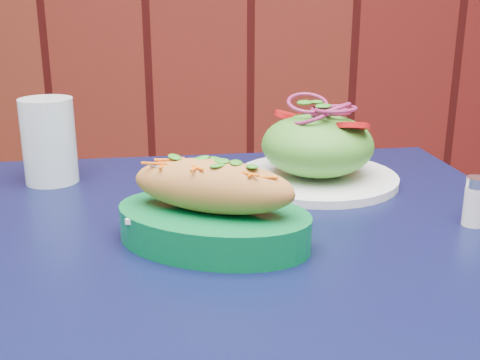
{
  "coord_description": "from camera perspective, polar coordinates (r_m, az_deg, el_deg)",
  "views": [
    {
      "loc": [
        -0.4,
        0.64,
        1.03
      ],
      "look_at": [
        -0.41,
        1.32,
        0.81
      ],
      "focal_mm": 45.0,
      "sensor_mm": 36.0,
      "label": 1
    }
  ],
  "objects": [
    {
      "name": "banh_mi_basket",
      "position": [
        0.68,
        -2.59,
        -2.77
      ],
      "size": [
        0.27,
        0.22,
        0.11
      ],
      "rotation": [
        0.0,
        0.0,
        -0.34
      ],
      "color": "#066831",
      "rests_on": "cafe_table"
    },
    {
      "name": "water_glass",
      "position": [
        0.94,
        -17.66,
        3.55
      ],
      "size": [
        0.08,
        0.08,
        0.13
      ],
      "primitive_type": "cylinder",
      "color": "silver",
      "rests_on": "cafe_table"
    },
    {
      "name": "salad_plate",
      "position": [
        0.91,
        7.33,
        2.81
      ],
      "size": [
        0.25,
        0.25,
        0.13
      ],
      "rotation": [
        0.0,
        0.0,
        -0.04
      ],
      "color": "white",
      "rests_on": "cafe_table"
    },
    {
      "name": "salt_shaker",
      "position": [
        0.79,
        21.4,
        -1.92
      ],
      "size": [
        0.03,
        0.03,
        0.06
      ],
      "color": "white",
      "rests_on": "cafe_table"
    },
    {
      "name": "cafe_table",
      "position": [
        0.73,
        -0.76,
        -12.44
      ],
      "size": [
        0.91,
        0.91,
        0.75
      ],
      "rotation": [
        0.0,
        0.0,
        0.15
      ],
      "color": "black",
      "rests_on": "ground"
    }
  ]
}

